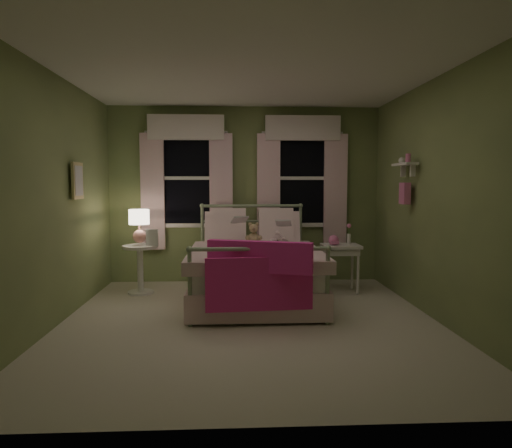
{
  "coord_description": "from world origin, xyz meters",
  "views": [
    {
      "loc": [
        -0.17,
        -4.72,
        1.46
      ],
      "look_at": [
        0.09,
        0.54,
        1.0
      ],
      "focal_mm": 32.0,
      "sensor_mm": 36.0,
      "label": 1
    }
  ],
  "objects": [
    {
      "name": "room_shell",
      "position": [
        0.0,
        0.0,
        1.3
      ],
      "size": [
        4.2,
        4.2,
        4.2
      ],
      "color": "beige",
      "rests_on": "ground"
    },
    {
      "name": "framed_picture",
      "position": [
        -1.95,
        0.6,
        1.5
      ],
      "size": [
        0.03,
        0.32,
        0.42
      ],
      "color": "beige",
      "rests_on": "room_shell"
    },
    {
      "name": "wall_shelf",
      "position": [
        1.9,
        0.7,
        1.52
      ],
      "size": [
        0.15,
        0.5,
        0.6
      ],
      "color": "white",
      "rests_on": "room_shell"
    },
    {
      "name": "book_left",
      "position": [
        -0.19,
        1.06,
        0.96
      ],
      "size": [
        0.22,
        0.15,
        0.26
      ],
      "primitive_type": "imported",
      "rotation": [
        1.22,
        0.0,
        0.17
      ],
      "color": "beige",
      "rests_on": "child_left"
    },
    {
      "name": "window_left",
      "position": [
        -0.85,
        2.03,
        1.62
      ],
      "size": [
        1.34,
        0.13,
        1.96
      ],
      "color": "black",
      "rests_on": "room_shell"
    },
    {
      "name": "book_right",
      "position": [
        0.37,
        1.06,
        0.92
      ],
      "size": [
        0.21,
        0.14,
        0.26
      ],
      "primitive_type": "imported",
      "rotation": [
        1.22,
        0.0,
        -0.17
      ],
      "color": "beige",
      "rests_on": "child_right"
    },
    {
      "name": "child_right",
      "position": [
        0.37,
        1.31,
        0.93
      ],
      "size": [
        0.4,
        0.35,
        0.72
      ],
      "primitive_type": "imported",
      "rotation": [
        0.0,
        0.0,
        3.38
      ],
      "color": "#F7D1DD",
      "rests_on": "bed"
    },
    {
      "name": "child_left",
      "position": [
        -0.19,
        1.31,
        0.91
      ],
      "size": [
        0.28,
        0.22,
        0.68
      ],
      "primitive_type": "imported",
      "rotation": [
        0.0,
        0.0,
        3.38
      ],
      "color": "#F7D1DD",
      "rests_on": "bed"
    },
    {
      "name": "teddy_bear",
      "position": [
        0.09,
        1.15,
        0.79
      ],
      "size": [
        0.22,
        0.17,
        0.3
      ],
      "color": "tan",
      "rests_on": "bed"
    },
    {
      "name": "nightstand_right",
      "position": [
        1.27,
        1.3,
        0.55
      ],
      "size": [
        0.5,
        0.4,
        0.64
      ],
      "color": "white",
      "rests_on": "ground"
    },
    {
      "name": "table_lamp",
      "position": [
        -1.42,
        1.36,
        0.95
      ],
      "size": [
        0.27,
        0.27,
        0.45
      ],
      "color": "#E29085",
      "rests_on": "nightstand_left"
    },
    {
      "name": "book_nightstand",
      "position": [
        -1.32,
        1.28,
        0.66
      ],
      "size": [
        0.2,
        0.25,
        0.02
      ],
      "primitive_type": "imported",
      "rotation": [
        0.0,
        0.0,
        -0.18
      ],
      "color": "beige",
      "rests_on": "nightstand_left"
    },
    {
      "name": "window_right",
      "position": [
        0.85,
        2.03,
        1.62
      ],
      "size": [
        1.34,
        0.13,
        1.96
      ],
      "color": "black",
      "rests_on": "room_shell"
    },
    {
      "name": "bud_vase",
      "position": [
        1.39,
        1.35,
        0.79
      ],
      "size": [
        0.06,
        0.06,
        0.28
      ],
      "color": "white",
      "rests_on": "nightstand_right"
    },
    {
      "name": "pink_toy",
      "position": [
        1.17,
        1.29,
        0.71
      ],
      "size": [
        0.14,
        0.18,
        0.14
      ],
      "color": "pink",
      "rests_on": "nightstand_right"
    },
    {
      "name": "bed",
      "position": [
        0.09,
        0.89,
        0.38
      ],
      "size": [
        1.58,
        2.04,
        1.18
      ],
      "color": "white",
      "rests_on": "ground"
    },
    {
      "name": "nightstand_left",
      "position": [
        -1.42,
        1.36,
        0.42
      ],
      "size": [
        0.46,
        0.46,
        0.65
      ],
      "color": "white",
      "rests_on": "ground"
    },
    {
      "name": "pink_throw",
      "position": [
        0.09,
        -0.14,
        0.61
      ],
      "size": [
        1.1,
        0.44,
        0.71
      ],
      "color": "#EF2E9D",
      "rests_on": "bed"
    }
  ]
}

